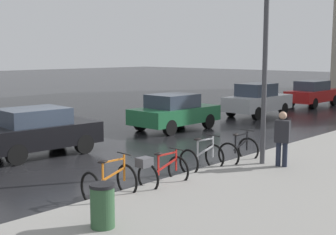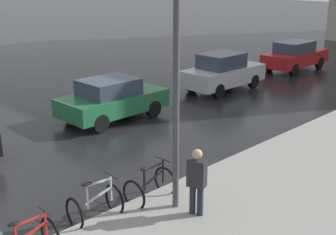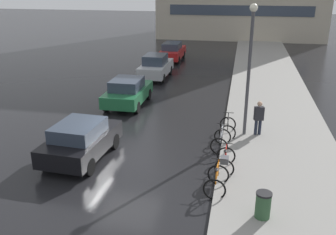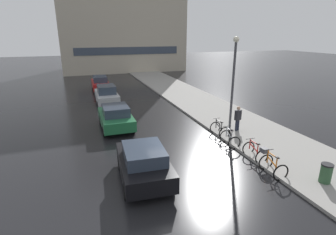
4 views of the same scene
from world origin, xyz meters
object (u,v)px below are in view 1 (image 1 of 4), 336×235
object	(u,v)px
bicycle_farthest	(239,151)
car_red	(313,93)
car_green	(174,112)
streetlamp	(265,46)
bicycle_nearest	(109,183)
bicycle_third	(202,158)
car_silver	(257,100)
car_black	(37,131)
pedestrian	(282,138)
trash_bin	(103,209)
bicycle_second	(159,170)

from	to	relation	value
bicycle_farthest	car_red	xyz separation A→B (m)	(-5.55, 15.91, 0.39)
car_green	streetlamp	world-z (taller)	streetlamp
car_green	bicycle_farthest	bearing A→B (deg)	-30.64
bicycle_nearest	car_red	xyz separation A→B (m)	(-5.42, 20.74, 0.38)
bicycle_third	car_silver	world-z (taller)	car_silver
bicycle_third	car_black	distance (m)	5.67
car_silver	pedestrian	world-z (taller)	car_silver
car_silver	trash_bin	world-z (taller)	car_silver
bicycle_second	trash_bin	size ratio (longest dim) A/B	1.44
bicycle_third	bicycle_farthest	world-z (taller)	bicycle_third
bicycle_third	bicycle_farthest	xyz separation A→B (m)	(0.21, 1.46, 0.00)
bicycle_third	car_green	world-z (taller)	car_green
bicycle_second	streetlamp	xyz separation A→B (m)	(0.67, 3.54, 3.00)
bicycle_second	bicycle_third	world-z (taller)	bicycle_third
car_green	pedestrian	world-z (taller)	pedestrian
bicycle_nearest	bicycle_third	xyz separation A→B (m)	(-0.08, 3.36, -0.01)
car_green	streetlamp	xyz separation A→B (m)	(6.45, -3.28, 2.70)
bicycle_second	trash_bin	distance (m)	3.01
bicycle_farthest	bicycle_third	bearing A→B (deg)	-97.99
bicycle_nearest	bicycle_second	distance (m)	1.41
bicycle_nearest	car_red	size ratio (longest dim) A/B	0.25
car_black	car_silver	distance (m)	13.04
car_red	trash_bin	distance (m)	23.14
car_silver	pedestrian	xyz separation A→B (m)	(6.89, -9.50, 0.11)
bicycle_second	car_green	xyz separation A→B (m)	(-5.78, 6.82, 0.30)
bicycle_farthest	streetlamp	world-z (taller)	streetlamp
bicycle_nearest	bicycle_farthest	bearing A→B (deg)	88.47
car_black	streetlamp	bearing A→B (deg)	29.00
car_black	bicycle_second	bearing A→B (deg)	-0.65
car_black	car_red	xyz separation A→B (m)	(-0.02, 19.29, 0.00)
car_red	trash_bin	xyz separation A→B (m)	(6.86, -22.09, -0.32)
bicycle_third	trash_bin	xyz separation A→B (m)	(1.52, -4.72, 0.07)
bicycle_nearest	bicycle_third	bearing A→B (deg)	91.31
bicycle_second	streetlamp	size ratio (longest dim) A/B	0.24
car_silver	car_red	bearing A→B (deg)	89.85
bicycle_nearest	streetlamp	distance (m)	5.87
trash_bin	bicycle_third	bearing A→B (deg)	107.89
bicycle_second	trash_bin	world-z (taller)	trash_bin
bicycle_farthest	bicycle_nearest	bearing A→B (deg)	-91.53
car_black	car_silver	size ratio (longest dim) A/B	0.94
bicycle_nearest	bicycle_second	xyz separation A→B (m)	(0.20, 1.39, 0.07)
bicycle_third	trash_bin	bearing A→B (deg)	-72.11
car_green	car_red	world-z (taller)	car_red
bicycle_nearest	car_green	distance (m)	9.93
bicycle_nearest	streetlamp	xyz separation A→B (m)	(0.87, 4.93, 3.07)
bicycle_second	car_black	distance (m)	5.61
bicycle_second	bicycle_farthest	xyz separation A→B (m)	(-0.07, 3.44, -0.07)
bicycle_nearest	car_black	distance (m)	5.61
car_black	car_green	world-z (taller)	car_green
car_green	car_silver	world-z (taller)	car_silver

